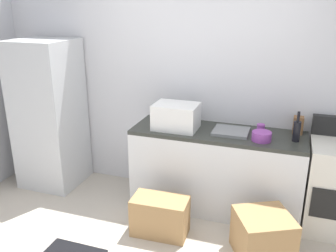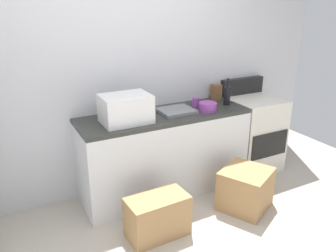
{
  "view_description": "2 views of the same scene",
  "coord_description": "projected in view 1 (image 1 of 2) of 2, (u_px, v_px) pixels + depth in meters",
  "views": [
    {
      "loc": [
        0.94,
        -2.31,
        2.2
      ],
      "look_at": [
        -0.09,
        0.72,
        1.07
      ],
      "focal_mm": 38.47,
      "sensor_mm": 36.0,
      "label": 1
    },
    {
      "loc": [
        -1.21,
        -1.76,
        1.99
      ],
      "look_at": [
        0.13,
        0.79,
        0.93
      ],
      "focal_mm": 36.19,
      "sensor_mm": 36.0,
      "label": 2
    }
  ],
  "objects": [
    {
      "name": "cardboard_box_medium",
      "position": [
        263.0,
        236.0,
        3.22
      ],
      "size": [
        0.62,
        0.61,
        0.41
      ],
      "primitive_type": "cube",
      "rotation": [
        0.0,
        0.0,
        0.47
      ],
      "color": "#A37A4C",
      "rests_on": "ground_plane"
    },
    {
      "name": "kitchen_counter",
      "position": [
        216.0,
        170.0,
        3.91
      ],
      "size": [
        1.8,
        0.6,
        0.9
      ],
      "color": "silver",
      "rests_on": "ground_plane"
    },
    {
      "name": "coffee_mug",
      "position": [
        261.0,
        129.0,
        3.68
      ],
      "size": [
        0.08,
        0.08,
        0.1
      ],
      "primitive_type": "cylinder",
      "color": "purple",
      "rests_on": "kitchen_counter"
    },
    {
      "name": "sink_basin",
      "position": [
        231.0,
        131.0,
        3.71
      ],
      "size": [
        0.36,
        0.32,
        0.03
      ],
      "primitive_type": "cube",
      "color": "slate",
      "rests_on": "kitchen_counter"
    },
    {
      "name": "cardboard_box_large",
      "position": [
        160.0,
        216.0,
        3.53
      ],
      "size": [
        0.56,
        0.32,
        0.39
      ],
      "primitive_type": "cube",
      "rotation": [
        0.0,
        0.0,
        0.04
      ],
      "color": "#A37A4C",
      "rests_on": "ground_plane"
    },
    {
      "name": "mixing_bowl",
      "position": [
        262.0,
        136.0,
        3.5
      ],
      "size": [
        0.19,
        0.19,
        0.09
      ],
      "primitive_type": "cylinder",
      "color": "purple",
      "rests_on": "kitchen_counter"
    },
    {
      "name": "knife_block",
      "position": [
        298.0,
        125.0,
        3.67
      ],
      "size": [
        0.1,
        0.1,
        0.18
      ],
      "primitive_type": "cube",
      "color": "brown",
      "rests_on": "kitchen_counter"
    },
    {
      "name": "wall_back",
      "position": [
        199.0,
        85.0,
        4.03
      ],
      "size": [
        5.0,
        0.1,
        2.6
      ],
      "primitive_type": "cube",
      "color": "silver",
      "rests_on": "ground_plane"
    },
    {
      "name": "refrigerator",
      "position": [
        49.0,
        115.0,
        4.34
      ],
      "size": [
        0.68,
        0.66,
        1.78
      ],
      "primitive_type": "cube",
      "color": "silver",
      "rests_on": "ground_plane"
    },
    {
      "name": "microwave",
      "position": [
        176.0,
        116.0,
        3.8
      ],
      "size": [
        0.46,
        0.34,
        0.27
      ],
      "primitive_type": "cube",
      "color": "white",
      "rests_on": "kitchen_counter"
    },
    {
      "name": "wine_bottle",
      "position": [
        297.0,
        131.0,
        3.46
      ],
      "size": [
        0.07,
        0.07,
        0.3
      ],
      "color": "black",
      "rests_on": "kitchen_counter"
    }
  ]
}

